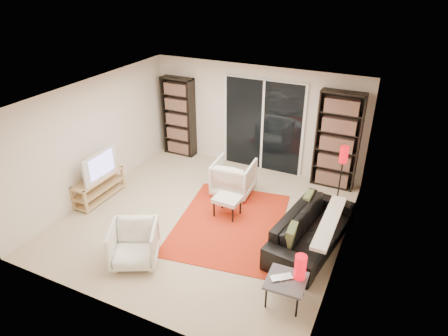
{
  "coord_description": "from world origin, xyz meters",
  "views": [
    {
      "loc": [
        3.04,
        -5.57,
        4.37
      ],
      "look_at": [
        0.25,
        0.3,
        1.0
      ],
      "focal_mm": 32.0,
      "sensor_mm": 36.0,
      "label": 1
    }
  ],
  "objects_px": {
    "bookshelf_left": "(179,117)",
    "tv_stand": "(99,187)",
    "bookshelf_right": "(337,141)",
    "floor_lamp": "(343,161)",
    "ottoman": "(227,200)",
    "sofa": "(312,230)",
    "armchair_back": "(234,177)",
    "side_table": "(286,282)",
    "armchair_front": "(134,244)"
  },
  "relations": [
    {
      "from": "bookshelf_left",
      "to": "tv_stand",
      "type": "relative_size",
      "value": 1.61
    },
    {
      "from": "bookshelf_right",
      "to": "floor_lamp",
      "type": "bearing_deg",
      "value": -68.74
    },
    {
      "from": "bookshelf_left",
      "to": "ottoman",
      "type": "bearing_deg",
      "value": -42.03
    },
    {
      "from": "bookshelf_left",
      "to": "floor_lamp",
      "type": "distance_m",
      "value": 4.15
    },
    {
      "from": "sofa",
      "to": "bookshelf_right",
      "type": "bearing_deg",
      "value": 11.05
    },
    {
      "from": "bookshelf_left",
      "to": "armchair_back",
      "type": "xyz_separation_m",
      "value": [
        2.04,
        -1.22,
        -0.61
      ]
    },
    {
      "from": "side_table",
      "to": "tv_stand",
      "type": "bearing_deg",
      "value": 166.0
    },
    {
      "from": "bookshelf_left",
      "to": "armchair_front",
      "type": "xyz_separation_m",
      "value": [
        1.49,
        -3.9,
        -0.63
      ]
    },
    {
      "from": "armchair_front",
      "to": "floor_lamp",
      "type": "distance_m",
      "value": 4.21
    },
    {
      "from": "bookshelf_left",
      "to": "armchair_front",
      "type": "bearing_deg",
      "value": -69.07
    },
    {
      "from": "bookshelf_left",
      "to": "sofa",
      "type": "bearing_deg",
      "value": -29.64
    },
    {
      "from": "floor_lamp",
      "to": "side_table",
      "type": "bearing_deg",
      "value": -92.65
    },
    {
      "from": "armchair_back",
      "to": "floor_lamp",
      "type": "xyz_separation_m",
      "value": [
        2.06,
        0.58,
        0.55
      ]
    },
    {
      "from": "armchair_front",
      "to": "side_table",
      "type": "relative_size",
      "value": 1.3
    },
    {
      "from": "tv_stand",
      "to": "floor_lamp",
      "type": "height_order",
      "value": "floor_lamp"
    },
    {
      "from": "sofa",
      "to": "side_table",
      "type": "distance_m",
      "value": 1.44
    },
    {
      "from": "bookshelf_right",
      "to": "sofa",
      "type": "relative_size",
      "value": 0.98
    },
    {
      "from": "floor_lamp",
      "to": "bookshelf_right",
      "type": "bearing_deg",
      "value": 111.26
    },
    {
      "from": "sofa",
      "to": "side_table",
      "type": "xyz_separation_m",
      "value": [
        -0.0,
        -1.43,
        0.05
      ]
    },
    {
      "from": "armchair_back",
      "to": "ottoman",
      "type": "relative_size",
      "value": 1.57
    },
    {
      "from": "tv_stand",
      "to": "side_table",
      "type": "bearing_deg",
      "value": -14.0
    },
    {
      "from": "bookshelf_right",
      "to": "floor_lamp",
      "type": "distance_m",
      "value": 0.7
    },
    {
      "from": "tv_stand",
      "to": "sofa",
      "type": "bearing_deg",
      "value": 4.7
    },
    {
      "from": "sofa",
      "to": "armchair_front",
      "type": "relative_size",
      "value": 2.86
    },
    {
      "from": "armchair_front",
      "to": "floor_lamp",
      "type": "bearing_deg",
      "value": 24.45
    },
    {
      "from": "sofa",
      "to": "armchair_back",
      "type": "distance_m",
      "value": 2.19
    },
    {
      "from": "armchair_back",
      "to": "side_table",
      "type": "bearing_deg",
      "value": 123.79
    },
    {
      "from": "armchair_back",
      "to": "floor_lamp",
      "type": "distance_m",
      "value": 2.21
    },
    {
      "from": "armchair_back",
      "to": "floor_lamp",
      "type": "height_order",
      "value": "floor_lamp"
    },
    {
      "from": "armchair_back",
      "to": "ottoman",
      "type": "height_order",
      "value": "armchair_back"
    },
    {
      "from": "tv_stand",
      "to": "armchair_front",
      "type": "distance_m",
      "value": 2.26
    },
    {
      "from": "tv_stand",
      "to": "floor_lamp",
      "type": "relative_size",
      "value": 0.98
    },
    {
      "from": "armchair_back",
      "to": "ottoman",
      "type": "bearing_deg",
      "value": 102.21
    },
    {
      "from": "tv_stand",
      "to": "armchair_front",
      "type": "height_order",
      "value": "armchair_front"
    },
    {
      "from": "bookshelf_right",
      "to": "ottoman",
      "type": "bearing_deg",
      "value": -127.37
    },
    {
      "from": "floor_lamp",
      "to": "armchair_front",
      "type": "bearing_deg",
      "value": -128.67
    },
    {
      "from": "armchair_front",
      "to": "armchair_back",
      "type": "bearing_deg",
      "value": 51.62
    },
    {
      "from": "bookshelf_left",
      "to": "ottoman",
      "type": "distance_m",
      "value": 3.13
    },
    {
      "from": "ottoman",
      "to": "floor_lamp",
      "type": "bearing_deg",
      "value": 37.85
    },
    {
      "from": "bookshelf_right",
      "to": "floor_lamp",
      "type": "xyz_separation_m",
      "value": [
        0.25,
        -0.64,
        -0.13
      ]
    },
    {
      "from": "armchair_front",
      "to": "side_table",
      "type": "distance_m",
      "value": 2.48
    },
    {
      "from": "bookshelf_left",
      "to": "floor_lamp",
      "type": "height_order",
      "value": "bookshelf_left"
    },
    {
      "from": "bookshelf_left",
      "to": "sofa",
      "type": "distance_m",
      "value": 4.61
    },
    {
      "from": "ottoman",
      "to": "floor_lamp",
      "type": "xyz_separation_m",
      "value": [
        1.82,
        1.41,
        0.58
      ]
    },
    {
      "from": "tv_stand",
      "to": "ottoman",
      "type": "height_order",
      "value": "tv_stand"
    },
    {
      "from": "armchair_front",
      "to": "floor_lamp",
      "type": "xyz_separation_m",
      "value": [
        2.61,
        3.26,
        0.58
      ]
    },
    {
      "from": "ottoman",
      "to": "floor_lamp",
      "type": "height_order",
      "value": "floor_lamp"
    },
    {
      "from": "bookshelf_right",
      "to": "armchair_front",
      "type": "height_order",
      "value": "bookshelf_right"
    },
    {
      "from": "bookshelf_left",
      "to": "side_table",
      "type": "xyz_separation_m",
      "value": [
        3.96,
        -3.69,
        -0.61
      ]
    },
    {
      "from": "sofa",
      "to": "floor_lamp",
      "type": "height_order",
      "value": "floor_lamp"
    }
  ]
}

